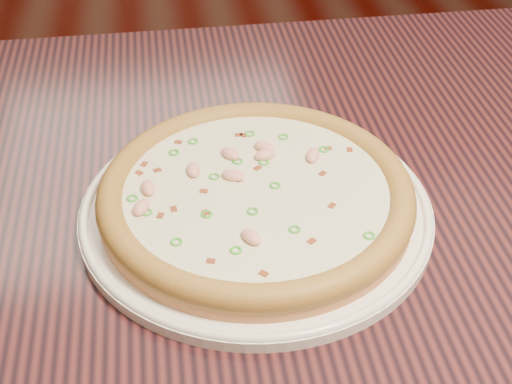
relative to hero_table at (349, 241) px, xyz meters
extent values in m
plane|color=black|center=(-0.32, 0.53, -0.65)|extent=(9.00, 9.00, 0.00)
cube|color=black|center=(0.00, 0.00, 0.08)|extent=(1.20, 0.80, 0.04)
cylinder|color=white|center=(-0.12, -0.05, 0.10)|extent=(0.36, 0.36, 0.01)
torus|color=white|center=(-0.12, -0.05, 0.11)|extent=(0.36, 0.36, 0.01)
cylinder|color=#C78150|center=(-0.12, -0.05, 0.12)|extent=(0.32, 0.32, 0.02)
torus|color=#B08437|center=(-0.12, -0.05, 0.13)|extent=(0.32, 0.32, 0.03)
cylinder|color=#EBECC7|center=(-0.12, -0.05, 0.13)|extent=(0.27, 0.27, 0.00)
ellipsoid|color=#F2B29E|center=(-0.10, 0.00, 0.14)|extent=(0.03, 0.02, 0.01)
ellipsoid|color=#F2B29E|center=(-0.10, 0.02, 0.14)|extent=(0.03, 0.03, 0.01)
ellipsoid|color=#F2B29E|center=(-0.24, -0.07, 0.14)|extent=(0.02, 0.03, 0.01)
ellipsoid|color=#F2B29E|center=(-0.18, -0.01, 0.14)|extent=(0.01, 0.02, 0.01)
ellipsoid|color=#F2B29E|center=(-0.23, -0.04, 0.14)|extent=(0.02, 0.03, 0.01)
ellipsoid|color=#F2B29E|center=(-0.14, -0.03, 0.14)|extent=(0.03, 0.02, 0.01)
ellipsoid|color=#F2B29E|center=(-0.14, 0.01, 0.14)|extent=(0.03, 0.03, 0.01)
ellipsoid|color=#F2B29E|center=(-0.05, -0.01, 0.14)|extent=(0.02, 0.03, 0.01)
ellipsoid|color=#F2B29E|center=(-0.14, -0.13, 0.14)|extent=(0.02, 0.03, 0.01)
cube|color=maroon|center=(-0.01, 0.00, 0.13)|extent=(0.01, 0.01, 0.00)
cube|color=maroon|center=(-0.08, -0.14, 0.13)|extent=(0.01, 0.01, 0.00)
cube|color=maroon|center=(-0.22, -0.08, 0.13)|extent=(0.01, 0.01, 0.00)
cube|color=maroon|center=(-0.17, -0.05, 0.13)|extent=(0.01, 0.01, 0.00)
cube|color=maroon|center=(-0.17, -0.08, 0.13)|extent=(0.01, 0.01, 0.00)
cube|color=maroon|center=(-0.12, 0.05, 0.13)|extent=(0.01, 0.01, 0.00)
cube|color=maroon|center=(-0.13, -0.17, 0.13)|extent=(0.01, 0.01, 0.00)
cube|color=maroon|center=(-0.20, -0.07, 0.13)|extent=(0.01, 0.01, 0.00)
cube|color=maroon|center=(-0.22, -0.01, 0.13)|extent=(0.01, 0.01, 0.00)
cube|color=maroon|center=(-0.19, 0.04, 0.13)|extent=(0.01, 0.01, 0.00)
cube|color=maroon|center=(-0.14, -0.03, 0.13)|extent=(0.01, 0.01, 0.00)
cube|color=maroon|center=(-0.05, -0.09, 0.13)|extent=(0.01, 0.01, 0.00)
cube|color=maroon|center=(-0.18, -0.15, 0.13)|extent=(0.01, 0.01, 0.00)
cube|color=maroon|center=(-0.23, 0.01, 0.13)|extent=(0.01, 0.01, 0.00)
cube|color=maroon|center=(-0.24, -0.01, 0.13)|extent=(0.01, 0.01, 0.00)
cube|color=maroon|center=(-0.11, -0.02, 0.13)|extent=(0.01, 0.01, 0.00)
cube|color=maroon|center=(-0.05, -0.04, 0.13)|extent=(0.01, 0.01, 0.00)
cube|color=maroon|center=(-0.03, 0.01, 0.13)|extent=(0.01, 0.01, 0.00)
cube|color=maroon|center=(-0.13, 0.05, 0.13)|extent=(0.01, 0.01, 0.00)
torus|color=green|center=(-0.08, 0.04, 0.13)|extent=(0.02, 0.02, 0.00)
torus|color=green|center=(-0.05, 0.00, 0.13)|extent=(0.01, 0.01, 0.00)
torus|color=green|center=(-0.03, -0.14, 0.13)|extent=(0.02, 0.02, 0.00)
torus|color=green|center=(-0.09, -0.12, 0.13)|extent=(0.01, 0.01, 0.00)
torus|color=green|center=(-0.23, -0.07, 0.13)|extent=(0.01, 0.01, 0.00)
torus|color=green|center=(-0.20, -0.12, 0.13)|extent=(0.02, 0.02, 0.00)
torus|color=green|center=(-0.20, 0.02, 0.13)|extent=(0.02, 0.02, 0.00)
torus|color=green|center=(-0.15, -0.14, 0.13)|extent=(0.02, 0.02, 0.00)
torus|color=green|center=(-0.16, -0.03, 0.13)|extent=(0.01, 0.01, 0.00)
torus|color=green|center=(-0.17, -0.08, 0.13)|extent=(0.02, 0.02, 0.00)
torus|color=green|center=(-0.13, 0.00, 0.13)|extent=(0.02, 0.02, 0.00)
torus|color=green|center=(-0.10, -0.05, 0.13)|extent=(0.01, 0.01, 0.00)
torus|color=green|center=(-0.18, 0.04, 0.13)|extent=(0.02, 0.02, 0.00)
torus|color=green|center=(-0.04, 0.01, 0.13)|extent=(0.01, 0.01, 0.00)
torus|color=green|center=(-0.11, -0.01, 0.13)|extent=(0.01, 0.01, 0.00)
torus|color=green|center=(-0.11, 0.05, 0.13)|extent=(0.02, 0.02, 0.00)
torus|color=green|center=(-0.13, -0.09, 0.13)|extent=(0.02, 0.02, 0.00)
torus|color=green|center=(-0.13, -0.12, 0.13)|extent=(0.01, 0.01, 0.00)
torus|color=green|center=(-0.24, -0.05, 0.13)|extent=(0.01, 0.01, 0.00)
camera|label=1|loc=(-0.20, -0.61, 0.58)|focal=50.00mm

